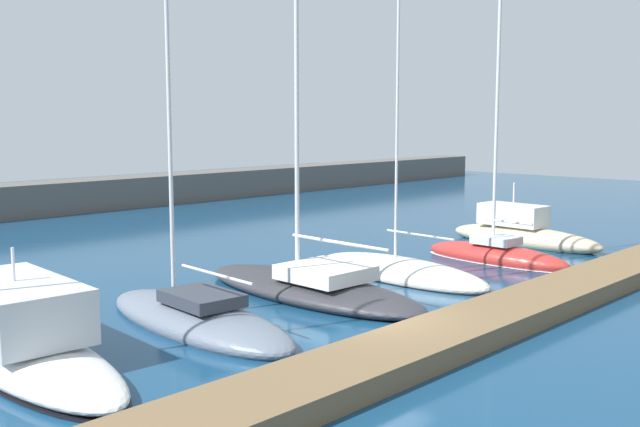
{
  "coord_description": "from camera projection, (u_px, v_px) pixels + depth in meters",
  "views": [
    {
      "loc": [
        -16.23,
        -13.13,
        6.26
      ],
      "look_at": [
        3.41,
        5.57,
        2.77
      ],
      "focal_mm": 41.76,
      "sensor_mm": 36.0,
      "label": 1
    }
  ],
  "objects": [
    {
      "name": "motorboat_sand_eighth",
      "position": [
        521.0,
        233.0,
        37.05
      ],
      "size": [
        2.66,
        8.35,
        3.36
      ],
      "rotation": [
        0.0,
        0.0,
        1.51
      ],
      "color": "beige",
      "rests_on": "ground_plane"
    },
    {
      "name": "dock_pier",
      "position": [
        434.0,
        340.0,
        20.07
      ],
      "size": [
        40.41,
        2.37,
        0.6
      ],
      "primitive_type": "cube",
      "color": "brown",
      "rests_on": "ground_plane"
    },
    {
      "name": "sailboat_slate_fourth",
      "position": [
        196.0,
        317.0,
        22.48
      ],
      "size": [
        3.47,
        9.01,
        19.03
      ],
      "rotation": [
        0.0,
        0.0,
        1.49
      ],
      "color": "slate",
      "rests_on": "ground_plane"
    },
    {
      "name": "sailboat_red_seventh",
      "position": [
        496.0,
        254.0,
        32.54
      ],
      "size": [
        2.15,
        7.08,
        13.26
      ],
      "rotation": [
        0.0,
        0.0,
        1.54
      ],
      "color": "#B72D28",
      "rests_on": "ground_plane"
    },
    {
      "name": "sailboat_ivory_sixth",
      "position": [
        399.0,
        272.0,
        29.53
      ],
      "size": [
        3.35,
        8.7,
        13.83
      ],
      "rotation": [
        0.0,
        0.0,
        1.5
      ],
      "color": "silver",
      "rests_on": "ground_plane"
    },
    {
      "name": "sailboat_charcoal_fifth",
      "position": [
        311.0,
        284.0,
        26.34
      ],
      "size": [
        3.71,
        10.33,
        21.34
      ],
      "rotation": [
        0.0,
        0.0,
        1.54
      ],
      "color": "#2D2D33",
      "rests_on": "ground_plane"
    },
    {
      "name": "ground_plane",
      "position": [
        378.0,
        337.0,
        21.44
      ],
      "size": [
        120.0,
        120.0,
        0.0
      ],
      "primitive_type": "plane",
      "color": "navy"
    },
    {
      "name": "motorboat_white_third",
      "position": [
        18.0,
        336.0,
        19.29
      ],
      "size": [
        3.57,
        10.78,
        3.22
      ],
      "rotation": [
        0.0,
        0.0,
        1.5
      ],
      "color": "white",
      "rests_on": "ground_plane"
    }
  ]
}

